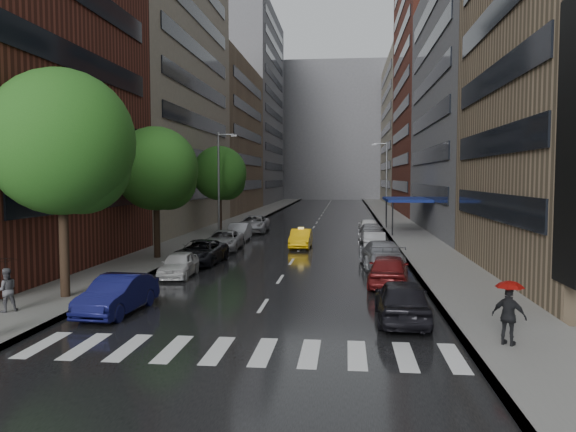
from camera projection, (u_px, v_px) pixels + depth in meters
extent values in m
plane|color=gray|center=(246.00, 333.00, 18.95)|extent=(220.00, 220.00, 0.00)
cube|color=black|center=(318.00, 220.00, 68.56)|extent=(14.00, 140.00, 0.01)
cube|color=gray|center=(246.00, 219.00, 69.48)|extent=(4.00, 140.00, 0.15)
cube|color=gray|center=(393.00, 220.00, 67.63)|extent=(4.00, 140.00, 0.15)
cube|color=silver|center=(43.00, 345.00, 17.59)|extent=(0.55, 2.80, 0.01)
cube|color=silver|center=(85.00, 346.00, 17.45)|extent=(0.55, 2.80, 0.01)
cube|color=silver|center=(129.00, 347.00, 17.30)|extent=(0.55, 2.80, 0.01)
cube|color=silver|center=(173.00, 349.00, 17.16)|extent=(0.55, 2.80, 0.01)
cube|color=silver|center=(218.00, 350.00, 17.01)|extent=(0.55, 2.80, 0.01)
cube|color=silver|center=(263.00, 352.00, 16.87)|extent=(0.55, 2.80, 0.01)
cube|color=silver|center=(310.00, 353.00, 16.73)|extent=(0.55, 2.80, 0.01)
cube|color=silver|center=(357.00, 355.00, 16.58)|extent=(0.55, 2.80, 0.01)
cube|color=silver|center=(405.00, 356.00, 16.44)|extent=(0.55, 2.80, 0.01)
cube|color=silver|center=(454.00, 358.00, 16.29)|extent=(0.55, 2.80, 0.01)
cube|color=maroon|center=(19.00, 39.00, 31.49)|extent=(8.00, 20.00, 26.00)
cube|color=gray|center=(159.00, 57.00, 55.03)|extent=(8.00, 28.00, 34.00)
cube|color=#937A5B|center=(222.00, 138.00, 83.23)|extent=(8.00, 28.00, 22.00)
cube|color=slate|center=(255.00, 108.00, 112.44)|extent=(8.00, 32.00, 38.00)
cube|color=slate|center=(472.00, 105.00, 52.29)|extent=(8.00, 28.00, 24.00)
cube|color=maroon|center=(429.00, 87.00, 79.65)|extent=(8.00, 28.00, 36.00)
cube|color=gray|center=(406.00, 132.00, 109.70)|extent=(8.00, 32.00, 28.00)
cube|color=black|center=(572.00, 141.00, 19.34)|extent=(0.30, 2.20, 10.00)
cube|color=slate|center=(333.00, 132.00, 134.92)|extent=(40.00, 14.00, 32.00)
cylinder|color=#382619|center=(64.00, 237.00, 23.85)|extent=(0.40, 0.40, 5.38)
sphere|color=#1E5116|center=(61.00, 142.00, 23.57)|extent=(6.15, 6.15, 6.15)
cylinder|color=#382619|center=(157.00, 223.00, 35.55)|extent=(0.40, 0.40, 4.63)
sphere|color=#1E5116|center=(156.00, 169.00, 35.31)|extent=(5.29, 5.29, 5.29)
cylinder|color=#382619|center=(220.00, 209.00, 53.27)|extent=(0.40, 0.40, 4.50)
sphere|color=#1E5116|center=(219.00, 173.00, 53.04)|extent=(5.14, 5.14, 5.14)
imported|color=yellow|center=(301.00, 238.00, 41.64)|extent=(1.52, 4.23, 1.39)
imported|color=#0E1045|center=(117.00, 295.00, 21.60)|extent=(1.89, 4.57, 1.47)
imported|color=silver|center=(179.00, 264.00, 29.51)|extent=(1.76, 4.00, 1.34)
imported|color=black|center=(201.00, 252.00, 33.93)|extent=(2.65, 5.28, 1.44)
imported|color=#9F9FA4|center=(224.00, 240.00, 40.36)|extent=(2.55, 5.19, 1.42)
imported|color=#9EA0A7|center=(239.00, 232.00, 45.98)|extent=(1.60, 4.46, 1.46)
imported|color=#A7A6AC|center=(254.00, 224.00, 53.37)|extent=(2.70, 5.72, 1.58)
imported|color=black|center=(402.00, 300.00, 20.32)|extent=(1.97, 4.72, 1.60)
imported|color=maroon|center=(389.00, 270.00, 26.91)|extent=(2.36, 4.85, 1.59)
imported|color=gray|center=(381.00, 254.00, 32.50)|extent=(2.62, 5.68, 1.61)
imported|color=gray|center=(375.00, 241.00, 39.75)|extent=(1.72, 4.31, 1.40)
imported|color=gray|center=(371.00, 232.00, 46.03)|extent=(2.12, 5.08, 1.47)
imported|color=silver|center=(368.00, 226.00, 51.75)|extent=(1.87, 4.43, 1.50)
imported|color=#515156|center=(6.00, 290.00, 21.26)|extent=(1.03, 1.01, 1.67)
imported|color=black|center=(5.00, 269.00, 21.20)|extent=(0.96, 0.98, 0.88)
imported|color=black|center=(509.00, 316.00, 17.02)|extent=(1.10, 0.95, 1.78)
imported|color=#A5110C|center=(510.00, 292.00, 16.96)|extent=(0.82, 0.82, 0.72)
cylinder|color=gray|center=(219.00, 184.00, 49.19)|extent=(0.18, 0.18, 9.00)
cube|color=gray|center=(234.00, 136.00, 48.76)|extent=(0.50, 0.22, 0.16)
cylinder|color=gray|center=(386.00, 182.00, 62.47)|extent=(0.18, 0.18, 9.00)
cube|color=gray|center=(374.00, 145.00, 62.32)|extent=(0.50, 0.22, 0.16)
cube|color=navy|center=(407.00, 199.00, 52.53)|extent=(4.00, 8.00, 0.25)
cylinder|color=black|center=(393.00, 218.00, 49.03)|extent=(0.12, 0.12, 3.00)
cylinder|color=black|center=(386.00, 213.00, 56.57)|extent=(0.12, 0.12, 3.00)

